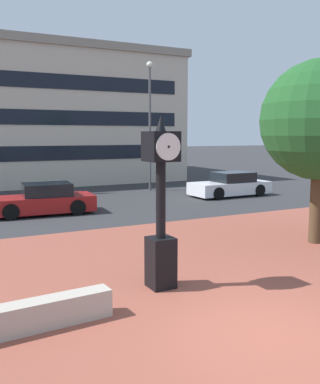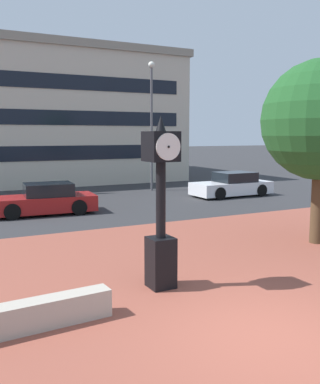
{
  "view_description": "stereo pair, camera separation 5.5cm",
  "coord_description": "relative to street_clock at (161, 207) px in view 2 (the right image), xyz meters",
  "views": [
    {
      "loc": [
        -4.57,
        -5.04,
        3.27
      ],
      "look_at": [
        -0.61,
        2.82,
        2.08
      ],
      "focal_mm": 39.69,
      "sensor_mm": 36.0,
      "label": 1
    },
    {
      "loc": [
        -4.52,
        -5.06,
        3.27
      ],
      "look_at": [
        -0.61,
        2.82,
        2.08
      ],
      "focal_mm": 39.69,
      "sensor_mm": 36.0,
      "label": 2
    }
  ],
  "objects": [
    {
      "name": "ground_plane",
      "position": [
        0.59,
        -2.83,
        -1.75
      ],
      "size": [
        200.0,
        200.0,
        0.0
      ],
      "primitive_type": "plane",
      "color": "#2D2D30"
    },
    {
      "name": "car_street_far",
      "position": [
        9.59,
        10.64,
        -1.18
      ],
      "size": [
        4.38,
        1.94,
        1.28
      ],
      "rotation": [
        0.0,
        0.0,
        1.59
      ],
      "color": "silver",
      "rests_on": "ground"
    },
    {
      "name": "planter_wall",
      "position": [
        -3.07,
        -0.87,
        -1.5
      ],
      "size": [
        3.22,
        0.65,
        0.5
      ],
      "primitive_type": "cube",
      "rotation": [
        0.0,
        0.0,
        0.08
      ],
      "color": "#ADA393",
      "rests_on": "ground"
    },
    {
      "name": "street_lamp_post",
      "position": [
        6.69,
        14.64,
        2.72
      ],
      "size": [
        0.36,
        0.36,
        7.41
      ],
      "color": "#4C4C51",
      "rests_on": "ground"
    },
    {
      "name": "civic_building",
      "position": [
        0.81,
        25.66,
        2.82
      ],
      "size": [
        21.5,
        15.08,
        9.11
      ],
      "color": "beige",
      "rests_on": "ground"
    },
    {
      "name": "car_street_mid",
      "position": [
        -0.49,
        9.8,
        -1.18
      ],
      "size": [
        4.28,
        2.01,
        1.28
      ],
      "rotation": [
        0.0,
        0.0,
        1.51
      ],
      "color": "maroon",
      "rests_on": "ground"
    },
    {
      "name": "plaza_brick_paving",
      "position": [
        0.59,
        -0.39,
        -1.74
      ],
      "size": [
        44.0,
        12.87,
        0.01
      ],
      "primitive_type": "cube",
      "color": "brown",
      "rests_on": "ground"
    },
    {
      "name": "street_clock",
      "position": [
        0.0,
        0.0,
        0.0
      ],
      "size": [
        0.63,
        0.74,
        3.66
      ],
      "rotation": [
        0.0,
        0.0,
        0.02
      ],
      "color": "black",
      "rests_on": "ground"
    }
  ]
}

